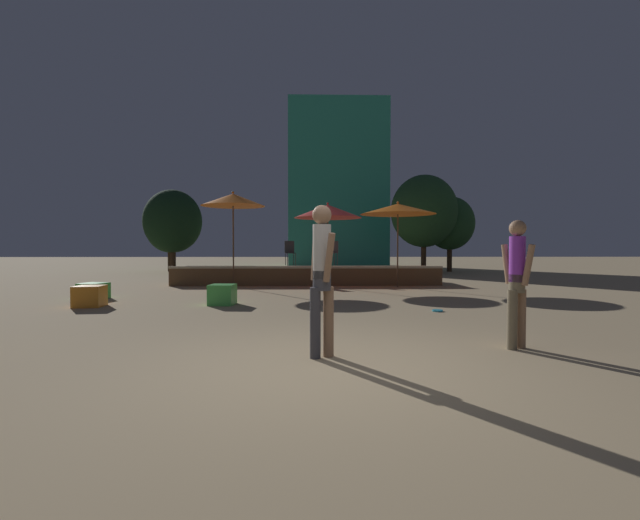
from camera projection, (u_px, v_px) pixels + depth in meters
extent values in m
plane|color=tan|center=(329.00, 368.00, 4.71)|extent=(120.00, 120.00, 0.00)
cube|color=brown|center=(307.00, 275.00, 16.09)|extent=(9.58, 2.32, 0.62)
cube|color=#CCB793|center=(307.00, 267.00, 14.96)|extent=(9.58, 0.12, 0.08)
cylinder|color=brown|center=(328.00, 252.00, 14.64)|extent=(0.05, 0.05, 2.36)
cone|color=red|center=(328.00, 211.00, 14.60)|extent=(2.33, 2.33, 0.45)
sphere|color=red|center=(328.00, 203.00, 14.60)|extent=(0.08, 0.08, 0.08)
cylinder|color=brown|center=(398.00, 251.00, 14.51)|extent=(0.05, 0.05, 2.47)
cone|color=orange|center=(398.00, 209.00, 14.47)|extent=(2.55, 2.55, 0.36)
sphere|color=orange|center=(398.00, 203.00, 14.47)|extent=(0.08, 0.08, 0.08)
cylinder|color=brown|center=(233.00, 247.00, 14.62)|extent=(0.05, 0.05, 2.76)
cone|color=orange|center=(233.00, 200.00, 14.58)|extent=(2.18, 2.18, 0.42)
sphere|color=orange|center=(233.00, 192.00, 14.57)|extent=(0.08, 0.08, 0.08)
cube|color=#4CC651|center=(93.00, 291.00, 11.14)|extent=(0.71, 0.71, 0.42)
cube|color=orange|center=(90.00, 296.00, 9.67)|extent=(0.64, 0.64, 0.48)
cube|color=#4CC651|center=(222.00, 295.00, 10.00)|extent=(0.61, 0.61, 0.48)
cylinder|color=#997051|center=(328.00, 322.00, 5.21)|extent=(0.13, 0.13, 0.86)
cylinder|color=#3F3F47|center=(315.00, 323.00, 5.13)|extent=(0.13, 0.13, 0.86)
cylinder|color=#3F3F47|center=(322.00, 280.00, 5.16)|extent=(0.22, 0.22, 0.24)
cylinder|color=beige|center=(322.00, 252.00, 5.15)|extent=(0.22, 0.22, 0.66)
cylinder|color=#997051|center=(315.00, 257.00, 5.31)|extent=(0.14, 0.16, 0.59)
cylinder|color=#997051|center=(329.00, 258.00, 4.99)|extent=(0.17, 0.23, 0.58)
sphere|color=#997051|center=(322.00, 215.00, 5.14)|extent=(0.23, 0.23, 0.23)
cylinder|color=#997051|center=(521.00, 319.00, 5.66)|extent=(0.13, 0.13, 0.78)
cylinder|color=#72664C|center=(512.00, 320.00, 5.59)|extent=(0.13, 0.13, 0.78)
cylinder|color=#72664C|center=(517.00, 283.00, 5.61)|extent=(0.20, 0.20, 0.24)
cylinder|color=purple|center=(517.00, 259.00, 5.60)|extent=(0.20, 0.20, 0.60)
cylinder|color=#997051|center=(507.00, 264.00, 5.75)|extent=(0.14, 0.18, 0.54)
cylinder|color=#997051|center=(528.00, 265.00, 5.46)|extent=(0.15, 0.20, 0.54)
sphere|color=#997051|center=(518.00, 228.00, 5.59)|extent=(0.21, 0.21, 0.21)
cylinder|color=#2D3338|center=(287.00, 259.00, 15.39)|extent=(0.02, 0.02, 0.45)
cylinder|color=#2D3338|center=(296.00, 259.00, 15.48)|extent=(0.02, 0.02, 0.45)
cylinder|color=#2D3338|center=(286.00, 259.00, 15.67)|extent=(0.02, 0.02, 0.45)
cylinder|color=#2D3338|center=(293.00, 259.00, 15.77)|extent=(0.02, 0.02, 0.45)
cylinder|color=#2D3338|center=(291.00, 253.00, 15.57)|extent=(0.40, 0.40, 0.02)
cube|color=#2D3338|center=(289.00, 247.00, 15.73)|extent=(0.35, 0.13, 0.45)
cylinder|color=#47474C|center=(327.00, 259.00, 15.97)|extent=(0.02, 0.02, 0.45)
cylinder|color=#47474C|center=(334.00, 259.00, 15.85)|extent=(0.02, 0.02, 0.45)
cylinder|color=#47474C|center=(330.00, 259.00, 16.24)|extent=(0.02, 0.02, 0.45)
cylinder|color=#47474C|center=(337.00, 259.00, 16.12)|extent=(0.02, 0.02, 0.45)
cylinder|color=#47474C|center=(332.00, 253.00, 16.04)|extent=(0.40, 0.40, 0.02)
cube|color=#47474C|center=(334.00, 247.00, 16.19)|extent=(0.34, 0.18, 0.45)
cylinder|color=#33B2D8|center=(438.00, 311.00, 8.95)|extent=(0.22, 0.22, 0.03)
cylinder|color=#3D2B1C|center=(449.00, 258.00, 24.07)|extent=(0.28, 0.28, 1.50)
ellipsoid|color=#1E4223|center=(450.00, 223.00, 24.02)|extent=(2.72, 2.72, 3.00)
cylinder|color=#3D2B1C|center=(173.00, 260.00, 22.36)|extent=(0.28, 0.28, 1.39)
ellipsoid|color=black|center=(173.00, 221.00, 22.30)|extent=(2.98, 2.98, 3.28)
cylinder|color=#3D2B1C|center=(170.00, 260.00, 24.33)|extent=(0.28, 0.28, 1.35)
ellipsoid|color=#19381E|center=(170.00, 226.00, 24.28)|extent=(2.71, 2.71, 2.98)
cylinder|color=#3D2B1C|center=(424.00, 257.00, 23.23)|extent=(0.28, 0.28, 1.73)
ellipsoid|color=#1E4223|center=(424.00, 211.00, 23.16)|extent=(3.56, 3.56, 3.92)
cube|color=teal|center=(337.00, 187.00, 31.74)|extent=(7.04, 4.83, 11.81)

